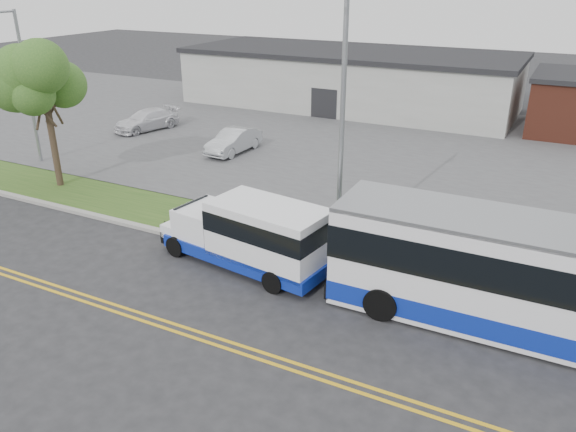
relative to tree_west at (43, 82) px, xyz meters
The scene contains 17 objects.
ground 13.43m from the tree_west, 14.93° to the right, with size 140.00×140.00×0.00m, color #28282B.
lane_line_north 14.83m from the tree_west, 30.43° to the right, with size 70.00×0.12×0.01m, color gold.
lane_line_south 14.97m from the tree_west, 31.49° to the right, with size 70.00×0.12×0.01m, color gold.
curb 13.19m from the tree_west, ahead, with size 80.00×0.30×0.15m, color #9E9B93.
verge 13.03m from the tree_west, ahead, with size 80.00×3.30×0.10m, color #2C4F1A.
parking_lot 18.98m from the tree_west, 48.99° to the left, with size 80.00×25.00×0.10m, color #4C4C4F.
commercial_building 24.72m from the tree_west, 75.85° to the left, with size 25.40×10.40×4.35m.
tree_west is the anchor object (origin of this frame).
streetlight_near 15.01m from the tree_west, ahead, with size 0.35×1.53×9.50m.
streetlight_far 4.62m from the tree_west, 151.02° to the left, with size 0.35×1.53×8.00m.
shuttle_bus 13.64m from the tree_west, 12.53° to the right, with size 6.86×3.06×2.54m.
transit_bus 22.55m from the tree_west, ahead, with size 12.21×3.01×3.38m.
pedestrian 11.55m from the tree_west, ahead, with size 0.70×0.46×1.92m, color black.
parked_car_a 10.76m from the tree_west, 61.22° to the left, with size 1.43×4.09×1.35m, color silver.
parked_car_b 11.71m from the tree_west, 107.15° to the left, with size 1.85×4.55×1.32m, color white.
grocery_bag_left 11.61m from the tree_west, ahead, with size 0.32×0.32×0.32m, color white.
grocery_bag_right 12.10m from the tree_west, ahead, with size 0.32×0.32×0.32m, color white.
Camera 1 is at (9.98, -14.98, 9.73)m, focal length 35.00 mm.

